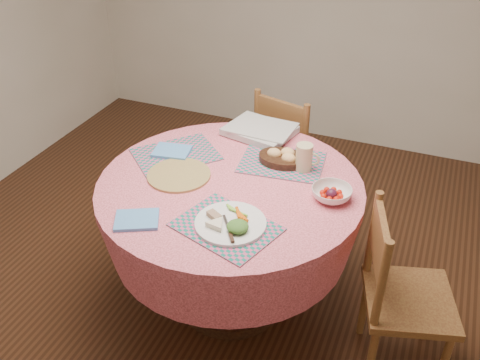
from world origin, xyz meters
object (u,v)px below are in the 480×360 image
(chair_right, at_px, (399,293))
(latte_mug, at_px, (305,157))
(dining_table, at_px, (230,217))
(bread_bowl, at_px, (282,157))
(fruit_bowl, at_px, (332,194))
(dinner_plate, at_px, (231,223))
(chair_back, at_px, (290,153))
(wicker_trivet, at_px, (179,175))

(chair_right, relative_size, latte_mug, 6.45)
(dining_table, height_order, chair_right, chair_right)
(bread_bowl, height_order, fruit_bowl, bread_bowl)
(chair_right, bearing_deg, dinner_plate, 90.53)
(chair_back, height_order, fruit_bowl, chair_back)
(chair_right, xyz_separation_m, latte_mug, (-0.55, 0.33, 0.38))
(dining_table, xyz_separation_m, dinner_plate, (0.13, -0.30, 0.22))
(bread_bowl, bearing_deg, dining_table, -122.29)
(dining_table, relative_size, fruit_bowl, 5.91)
(dinner_plate, xyz_separation_m, bread_bowl, (0.03, 0.56, 0.01))
(latte_mug, xyz_separation_m, fruit_bowl, (0.18, -0.18, -0.04))
(bread_bowl, bearing_deg, fruit_bowl, -35.32)
(dining_table, xyz_separation_m, chair_right, (0.83, -0.09, -0.11))
(bread_bowl, relative_size, fruit_bowl, 1.10)
(chair_back, bearing_deg, latte_mug, 127.36)
(latte_mug, distance_m, fruit_bowl, 0.26)
(dinner_plate, bearing_deg, chair_back, 94.72)
(dining_table, xyz_separation_m, chair_back, (0.04, 0.86, -0.10))
(wicker_trivet, bearing_deg, latte_mug, 26.95)
(chair_right, height_order, fruit_bowl, chair_right)
(chair_right, relative_size, wicker_trivet, 2.84)
(dinner_plate, bearing_deg, chair_right, 16.54)
(chair_back, bearing_deg, dining_table, 103.11)
(wicker_trivet, distance_m, bread_bowl, 0.51)
(wicker_trivet, relative_size, bread_bowl, 1.30)
(chair_right, distance_m, chair_back, 1.23)
(chair_back, bearing_deg, wicker_trivet, 87.83)
(fruit_bowl, bearing_deg, chair_back, 117.98)
(dining_table, distance_m, dinner_plate, 0.39)
(chair_right, distance_m, bread_bowl, 0.82)
(chair_right, xyz_separation_m, chair_back, (-0.79, 0.95, 0.01))
(chair_right, relative_size, dinner_plate, 2.87)
(chair_right, bearing_deg, chair_back, 23.91)
(latte_mug, bearing_deg, bread_bowl, 167.53)
(chair_right, height_order, latte_mug, latte_mug)
(chair_back, height_order, bread_bowl, chair_back)
(dining_table, distance_m, wicker_trivet, 0.32)
(dinner_plate, xyz_separation_m, fruit_bowl, (0.33, 0.35, 0.01))
(dining_table, relative_size, chair_back, 1.41)
(chair_back, relative_size, latte_mug, 6.64)
(dining_table, bearing_deg, wicker_trivet, -172.33)
(chair_back, xyz_separation_m, bread_bowl, (0.13, -0.59, 0.32))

